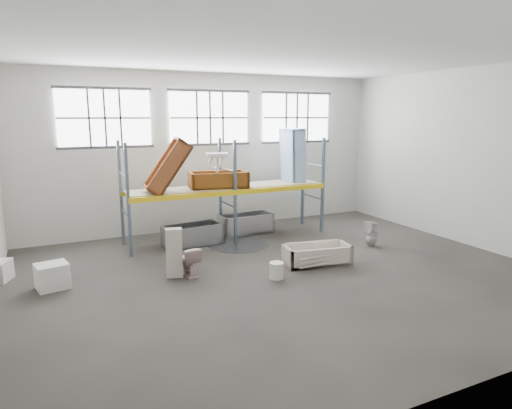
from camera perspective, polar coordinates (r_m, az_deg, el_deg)
floor at (r=10.63m, az=3.52°, el=-9.14°), size 12.00×10.00×0.10m
ceiling at (r=10.06m, az=3.89°, el=19.24°), size 12.00×10.00×0.10m
wall_back at (r=14.63m, az=-6.02°, el=6.70°), size 12.00×0.10×5.00m
wall_front at (r=6.18m, az=27.06°, el=-0.75°), size 12.00×0.10×5.00m
wall_right at (r=13.99m, az=26.01°, el=5.42°), size 0.10×10.00×5.00m
window_left at (r=13.74m, az=-18.85°, el=10.47°), size 2.60×0.04×1.60m
window_mid at (r=14.48m, az=-5.96°, el=11.02°), size 2.60×0.04×1.60m
window_right at (r=15.84m, az=5.22°, el=11.05°), size 2.60×0.04×1.60m
rack_upright_la at (r=11.94m, az=-16.09°, el=0.45°), size 0.08×0.08×3.00m
rack_upright_lb at (r=13.11m, az=-16.96°, el=1.34°), size 0.08×0.08×3.00m
rack_upright_ma at (r=12.76m, az=-2.70°, el=1.55°), size 0.08×0.08×3.00m
rack_upright_mb at (r=13.86m, az=-4.62°, el=2.31°), size 0.08×0.08×3.00m
rack_upright_ra at (r=14.17m, az=8.57°, el=2.42°), size 0.08×0.08×3.00m
rack_upright_rb at (r=15.17m, az=6.04°, el=3.06°), size 0.08×0.08×3.00m
rack_beam_front at (r=12.76m, az=-2.70°, el=1.55°), size 6.00×0.10×0.14m
rack_beam_back at (r=13.86m, az=-4.62°, el=2.31°), size 6.00×0.10×0.14m
shelf_deck at (r=13.29m, az=-3.70°, el=2.29°), size 5.90×1.10×0.03m
wet_patch at (r=12.92m, az=-2.29°, el=-5.15°), size 1.80×1.80×0.00m
bathtub_beige at (r=11.32m, az=7.80°, el=-6.37°), size 1.75×1.05×0.48m
cistern_spare at (r=11.69m, az=8.16°, el=-5.60°), size 0.42×0.29×0.36m
sink_in_tub at (r=11.45m, az=4.46°, el=-6.52°), size 0.55×0.55×0.15m
toilet_beige at (r=10.54m, az=-8.62°, el=-7.17°), size 0.44×0.70×0.69m
cistern_tall at (r=10.41m, az=-10.46°, el=-6.13°), size 0.42×0.33×1.14m
toilet_white at (r=13.06m, az=14.65°, el=-3.63°), size 0.38×0.38×0.75m
steel_tub_left at (r=12.90m, az=-8.15°, el=-3.89°), size 1.73×0.97×0.61m
steel_tub_right at (r=14.10m, az=-1.33°, el=-2.46°), size 1.67×0.79×0.61m
rust_tub_flat at (r=13.06m, az=-4.83°, el=3.18°), size 1.77×1.00×0.47m
rust_tub_tilted at (r=12.41m, az=-11.26°, el=4.78°), size 1.38×0.89×1.61m
sink_on_shelf at (r=12.85m, az=-5.00°, el=4.28°), size 0.66×0.52×0.58m
blue_tub_upright at (r=14.30m, az=4.73°, el=6.20°), size 0.58×0.83×1.75m
bucket at (r=10.26m, az=2.66°, el=-8.46°), size 0.36×0.36×0.38m
carton_near at (r=10.62m, az=-24.70°, el=-8.34°), size 0.73×0.66×0.55m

